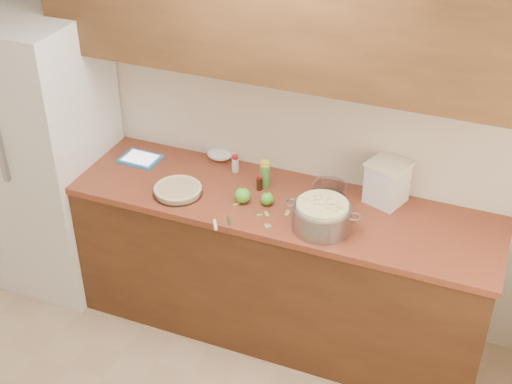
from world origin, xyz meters
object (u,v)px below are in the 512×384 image
at_px(flour_canister, 387,182).
at_px(tablet, 140,159).
at_px(pie, 178,190).
at_px(colander, 322,216).

height_order(flour_canister, tablet, flour_canister).
distance_m(pie, tablet, 0.46).
bearing_deg(tablet, pie, -30.99).
relative_size(pie, colander, 0.68).
distance_m(pie, flour_canister, 1.16).
bearing_deg(pie, flour_canister, 18.33).
relative_size(colander, tablet, 1.74).
bearing_deg(flour_canister, colander, -123.79).
xyz_separation_m(pie, flour_canister, (1.10, 0.36, 0.10)).
distance_m(colander, flour_canister, 0.45).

